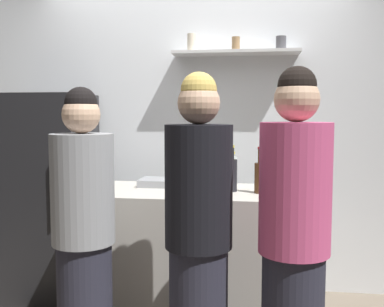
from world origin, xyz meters
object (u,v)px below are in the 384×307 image
(utensil_holder, at_px, (200,180))
(person_blonde, at_px, (199,239))
(wine_bottle_amber_glass, at_px, (260,176))
(wine_bottle_dark_glass, at_px, (232,174))
(baking_pan, at_px, (164,182))
(refrigerator, at_px, (48,196))
(water_bottle_plastic, at_px, (232,170))
(person_grey_hoodie, at_px, (84,237))
(person_pink_top, at_px, (294,244))
(wine_bottle_green_glass, at_px, (297,174))
(wine_bottle_pale_glass, at_px, (200,178))

(utensil_holder, relative_size, person_blonde, 0.13)
(wine_bottle_amber_glass, bearing_deg, wine_bottle_dark_glass, 165.91)
(baking_pan, xyz_separation_m, utensil_holder, (0.27, -0.05, 0.03))
(refrigerator, distance_m, wine_bottle_amber_glass, 1.72)
(utensil_holder, height_order, wine_bottle_dark_glass, wine_bottle_dark_glass)
(water_bottle_plastic, bearing_deg, person_grey_hoodie, -128.22)
(person_blonde, bearing_deg, person_pink_top, 16.70)
(person_blonde, bearing_deg, water_bottle_plastic, 107.17)
(refrigerator, relative_size, wine_bottle_green_glass, 4.54)
(wine_bottle_green_glass, height_order, wine_bottle_amber_glass, wine_bottle_green_glass)
(baking_pan, bearing_deg, person_grey_hoodie, -108.21)
(wine_bottle_dark_glass, distance_m, person_pink_top, 0.91)
(person_blonde, relative_size, person_grey_hoodie, 1.04)
(utensil_holder, bearing_deg, baking_pan, 170.04)
(utensil_holder, distance_m, wine_bottle_dark_glass, 0.26)
(wine_bottle_pale_glass, height_order, person_pink_top, person_pink_top)
(wine_bottle_green_glass, relative_size, wine_bottle_dark_glass, 1.14)
(utensil_holder, height_order, wine_bottle_amber_glass, wine_bottle_amber_glass)
(utensil_holder, xyz_separation_m, wine_bottle_pale_glass, (0.04, -0.38, 0.07))
(wine_bottle_green_glass, bearing_deg, person_grey_hoodie, -153.25)
(utensil_holder, relative_size, wine_bottle_amber_glass, 0.72)
(refrigerator, relative_size, water_bottle_plastic, 6.60)
(wine_bottle_dark_glass, bearing_deg, wine_bottle_green_glass, -10.57)
(person_pink_top, bearing_deg, refrigerator, 73.82)
(wine_bottle_pale_glass, bearing_deg, wine_bottle_dark_glass, 55.90)
(refrigerator, xyz_separation_m, person_blonde, (1.34, -1.11, 0.02))
(refrigerator, xyz_separation_m, wine_bottle_amber_glass, (1.66, -0.40, 0.24))
(utensil_holder, distance_m, wine_bottle_amber_glass, 0.44)
(wine_bottle_pale_glass, distance_m, wine_bottle_amber_glass, 0.43)
(refrigerator, xyz_separation_m, person_pink_top, (1.81, -1.17, 0.03))
(refrigerator, xyz_separation_m, wine_bottle_green_glass, (1.89, -0.43, 0.26))
(wine_bottle_amber_glass, bearing_deg, person_pink_top, -78.78)
(wine_bottle_dark_glass, bearing_deg, baking_pan, 161.93)
(refrigerator, bearing_deg, water_bottle_plastic, -2.78)
(person_pink_top, bearing_deg, wine_bottle_dark_glass, 39.00)
(baking_pan, bearing_deg, wine_bottle_amber_glass, -17.01)
(refrigerator, distance_m, baking_pan, 1.01)
(utensil_holder, distance_m, person_pink_top, 1.10)
(baking_pan, relative_size, water_bottle_plastic, 1.40)
(baking_pan, relative_size, wine_bottle_amber_glass, 1.12)
(wine_bottle_pale_glass, height_order, person_grey_hoodie, person_grey_hoodie)
(wine_bottle_dark_glass, xyz_separation_m, person_grey_hoodie, (-0.77, -0.68, -0.27))
(refrigerator, height_order, wine_bottle_pale_glass, refrigerator)
(person_grey_hoodie, bearing_deg, wine_bottle_pale_glass, -92.05)
(utensil_holder, height_order, wine_bottle_green_glass, wine_bottle_green_glass)
(refrigerator, xyz_separation_m, wine_bottle_pale_glass, (1.29, -0.62, 0.26))
(wine_bottle_green_glass, xyz_separation_m, wine_bottle_amber_glass, (-0.24, 0.03, -0.02))
(water_bottle_plastic, xyz_separation_m, person_grey_hoodie, (-0.75, -0.96, -0.26))
(person_grey_hoodie, bearing_deg, refrigerator, -2.52)
(water_bottle_plastic, xyz_separation_m, person_blonde, (-0.11, -1.04, -0.23))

